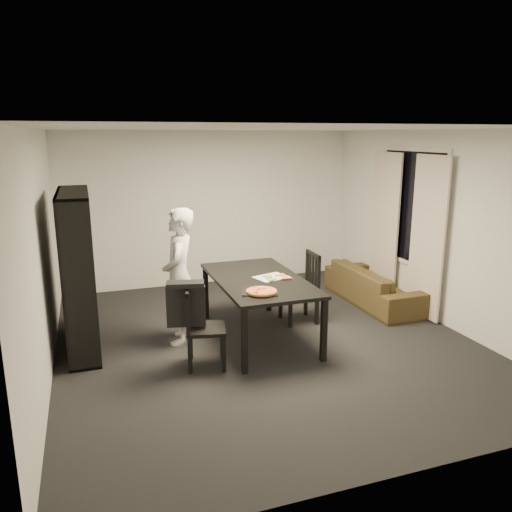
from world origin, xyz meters
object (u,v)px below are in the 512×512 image
object	(u,v)px
chair_left	(198,322)
person	(179,276)
chair_right	(305,282)
bookshelf	(79,271)
baking_tray	(260,292)
pepperoni_pizza	(262,291)
dining_table	(259,283)
sofa	(374,285)

from	to	relation	value
chair_left	person	distance (m)	0.82
chair_right	bookshelf	bearing A→B (deg)	-90.41
chair_left	baking_tray	distance (m)	0.78
person	pepperoni_pizza	world-z (taller)	person
dining_table	person	bearing A→B (deg)	167.83
dining_table	chair_right	xyz separation A→B (m)	(0.80, 0.36, -0.17)
bookshelf	dining_table	xyz separation A→B (m)	(2.11, -0.46, -0.23)
dining_table	baking_tray	xyz separation A→B (m)	(-0.17, -0.54, 0.08)
pepperoni_pizza	bookshelf	bearing A→B (deg)	151.45
dining_table	sofa	bearing A→B (deg)	18.19
bookshelf	sofa	bearing A→B (deg)	3.21
pepperoni_pizza	sofa	world-z (taller)	pepperoni_pizza
person	chair_left	bearing A→B (deg)	21.06
person	dining_table	bearing A→B (deg)	94.55
pepperoni_pizza	chair_left	bearing A→B (deg)	176.55
bookshelf	baking_tray	bearing A→B (deg)	-27.29
chair_left	person	world-z (taller)	person
chair_left	sofa	bearing A→B (deg)	-54.87
chair_right	baking_tray	size ratio (longest dim) A/B	2.43
dining_table	bookshelf	bearing A→B (deg)	167.65
bookshelf	sofa	distance (m)	4.30
chair_left	pepperoni_pizza	xyz separation A→B (m)	(0.73, -0.04, 0.29)
dining_table	pepperoni_pizza	world-z (taller)	pepperoni_pizza
bookshelf	pepperoni_pizza	bearing A→B (deg)	-28.55
bookshelf	baking_tray	xyz separation A→B (m)	(1.94, -1.00, -0.16)
bookshelf	person	xyz separation A→B (m)	(1.15, -0.26, -0.11)
pepperoni_pizza	baking_tray	bearing A→B (deg)	91.71
person	sofa	world-z (taller)	person
dining_table	chair_left	size ratio (longest dim) A/B	2.06
person	sofa	bearing A→B (deg)	115.80
chair_left	pepperoni_pizza	world-z (taller)	chair_left
baking_tray	sofa	bearing A→B (deg)	28.24
chair_left	sofa	world-z (taller)	chair_left
bookshelf	baking_tray	world-z (taller)	bookshelf
person	baking_tray	distance (m)	1.08
pepperoni_pizza	sofa	bearing A→B (deg)	29.32
bookshelf	chair_right	world-z (taller)	bookshelf
chair_right	person	bearing A→B (deg)	-83.48
dining_table	baking_tray	world-z (taller)	baking_tray
baking_tray	pepperoni_pizza	distance (m)	0.06
bookshelf	dining_table	distance (m)	2.17
chair_left	dining_table	bearing A→B (deg)	-45.90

